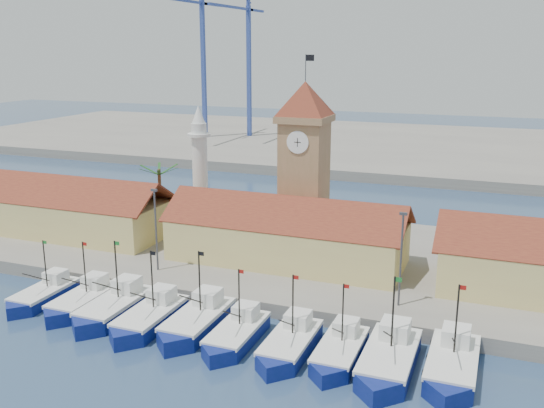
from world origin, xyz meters
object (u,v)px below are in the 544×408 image
at_px(clock_tower, 304,161).
at_px(minaret, 200,167).
at_px(boat_0, 42,296).
at_px(boat_5, 236,336).

height_order(clock_tower, minaret, clock_tower).
xyz_separation_m(clock_tower, minaret, (-15.00, 2.00, -2.23)).
relative_size(boat_0, minaret, 0.54).
bearing_deg(clock_tower, boat_5, -85.94).
xyz_separation_m(boat_5, clock_tower, (-1.69, 23.76, 11.24)).
height_order(boat_0, minaret, minaret).
height_order(boat_0, clock_tower, clock_tower).
bearing_deg(clock_tower, minaret, 172.39).
relative_size(clock_tower, minaret, 1.39).
distance_m(boat_5, clock_tower, 26.34).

